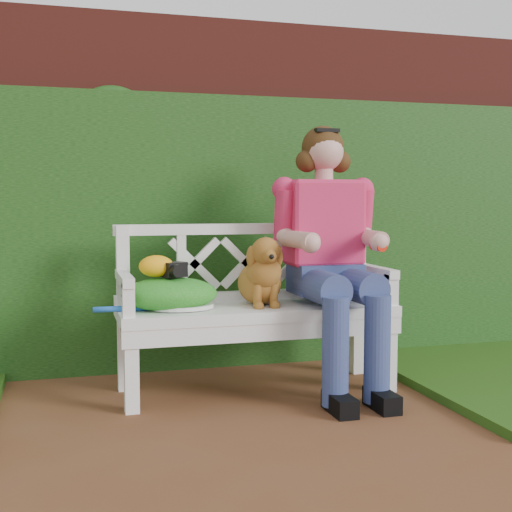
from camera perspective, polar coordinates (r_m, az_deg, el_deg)
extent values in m
plane|color=brown|center=(2.87, 0.79, -16.88)|extent=(60.00, 60.00, 0.00)
cube|color=maroon|center=(4.52, -6.11, 5.24)|extent=(10.00, 0.30, 2.20)
cube|color=#2F5D20|center=(4.31, -5.59, 1.95)|extent=(10.00, 0.18, 1.70)
cube|color=black|center=(3.61, -6.85, -1.13)|extent=(0.14, 0.13, 0.08)
ellipsoid|color=#F7A410|center=(3.62, -8.32, -0.84)|extent=(0.19, 0.14, 0.11)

